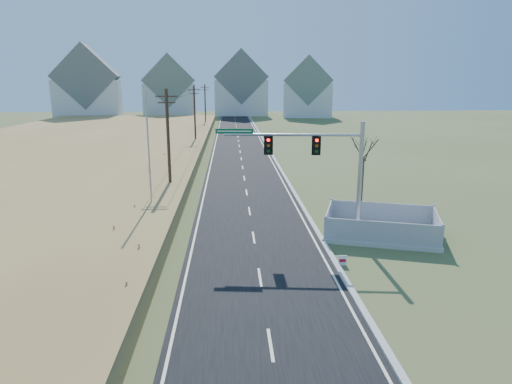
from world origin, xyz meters
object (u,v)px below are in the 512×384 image
traffic_signal_mast (329,168)px  fence_enclosure (381,231)px  open_sign (342,260)px  flagpole (150,170)px  bare_tree (364,147)px

traffic_signal_mast → fence_enclosure: size_ratio=1.13×
traffic_signal_mast → open_sign: size_ratio=16.49×
flagpole → bare_tree: (15.53, 1.56, 1.22)m
fence_enclosure → open_sign: bearing=-110.3°
traffic_signal_mast → fence_enclosure: 5.41m
open_sign → bare_tree: (4.03, 10.65, 4.52)m
fence_enclosure → flagpole: size_ratio=0.89×
flagpole → bare_tree: flagpole is taller
open_sign → flagpole: bearing=145.1°
bare_tree → fence_enclosure: bearing=-94.0°
traffic_signal_mast → open_sign: bearing=-85.6°
fence_enclosure → open_sign: (-3.61, -4.68, -0.01)m
open_sign → fence_enclosure: bearing=55.8°
open_sign → flagpole: flagpole is taller
traffic_signal_mast → bare_tree: traffic_signal_mast is taller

